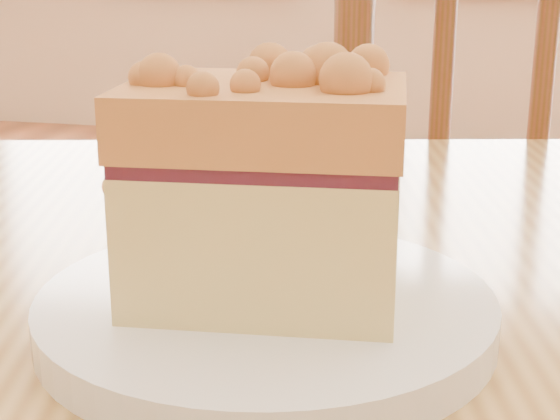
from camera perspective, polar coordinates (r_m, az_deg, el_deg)
name	(u,v)px	position (r m, az deg, el deg)	size (l,w,h in m)	color
cafe_chair_main	(487,291)	(1.12, 13.59, -5.26)	(0.55, 0.55, 1.02)	brown
plate	(266,313)	(0.42, -0.93, -6.83)	(0.22, 0.22, 0.02)	white
cake_slice	(263,182)	(0.40, -1.15, 1.89)	(0.14, 0.11, 0.12)	tan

